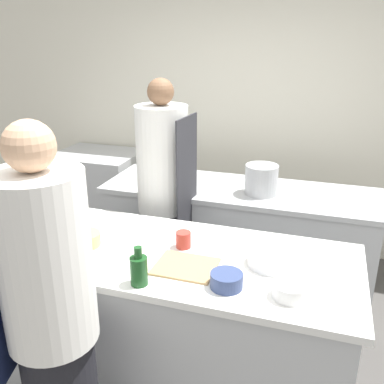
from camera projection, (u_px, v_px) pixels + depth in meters
The scene contains 17 objects.
ground_plane at pixel (175, 378), 2.78m from camera, with size 16.00×16.00×0.00m, color #4C4947.
wall_back at pixel (248, 110), 4.19m from camera, with size 8.00×0.06×2.80m.
prep_counter at pixel (174, 319), 2.62m from camera, with size 2.10×0.89×0.92m.
pass_counter at pixel (238, 239), 3.64m from camera, with size 2.23×0.72×0.92m.
oven_range at pixel (100, 195), 4.60m from camera, with size 0.85×0.69×0.94m.
chef_at_prep_near at pixel (52, 323), 1.89m from camera, with size 0.45×0.43×1.81m.
chef_at_stove at pixel (164, 200), 3.26m from camera, with size 0.41×0.39×1.82m.
bottle_olive_oil at pixel (57, 229), 2.48m from camera, with size 0.08×0.08×0.30m.
bottle_vinegar at pixel (15, 230), 2.55m from camera, with size 0.09×0.09×0.21m.
bottle_wine at pixel (139, 270), 2.13m from camera, with size 0.09×0.09×0.21m.
bowl_mixing_large at pixel (226, 280), 2.12m from camera, with size 0.16×0.16×0.08m.
bowl_prep_small at pixel (290, 291), 2.04m from camera, with size 0.16×0.16×0.07m.
bowl_ceramic_blue at pixel (272, 260), 2.33m from camera, with size 0.26×0.26×0.06m.
bowl_wooden_salad at pixel (85, 239), 2.54m from camera, with size 0.18×0.18×0.08m.
cup at pixel (183, 240), 2.51m from camera, with size 0.09×0.09×0.10m.
cutting_board at pixel (186, 266), 2.31m from camera, with size 0.33×0.27×0.01m.
stockpot at pixel (261, 180), 3.33m from camera, with size 0.26×0.26×0.23m.
Camera 1 is at (0.78, -2.04, 2.11)m, focal length 40.00 mm.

